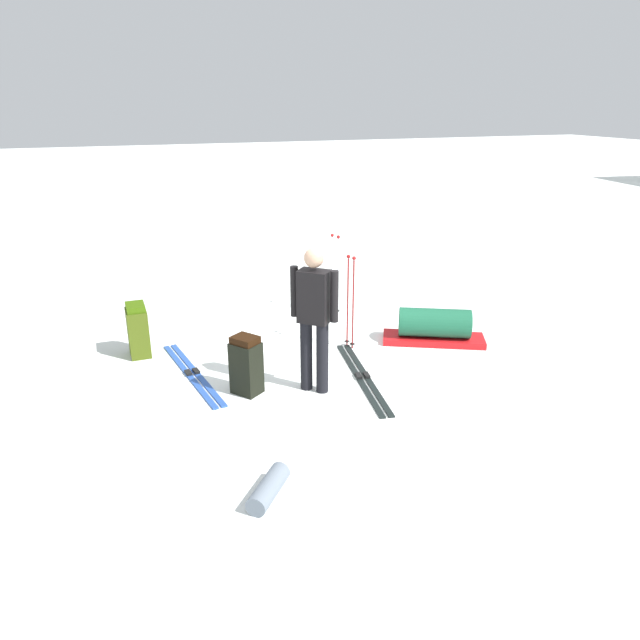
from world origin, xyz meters
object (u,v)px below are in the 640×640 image
backpack_bright (246,365)px  ski_poles_planted_near (335,270)px  backpack_large_dark (138,330)px  skier_standing (314,313)px  sleeping_mat_rolled (269,488)px  ski_pair_near (363,377)px  ski_poles_planted_far (350,297)px  gear_sled (434,327)px  ski_pair_far (192,373)px

backpack_bright → ski_poles_planted_near: ski_poles_planted_near is taller
backpack_large_dark → skier_standing: bearing=46.4°
backpack_large_dark → sleeping_mat_rolled: size_ratio=1.30×
backpack_bright → backpack_large_dark: bearing=-144.9°
backpack_large_dark → sleeping_mat_rolled: bearing=12.8°
ski_pair_near → backpack_large_dark: size_ratio=2.80×
backpack_bright → ski_poles_planted_near: 2.92m
backpack_large_dark → backpack_bright: bearing=35.1°
ski_pair_near → backpack_large_dark: (-1.66, -2.49, 0.34)m
backpack_large_dark → ski_poles_planted_far: size_ratio=0.55×
ski_poles_planted_near → sleeping_mat_rolled: 4.71m
skier_standing → backpack_large_dark: size_ratio=2.38×
skier_standing → gear_sled: size_ratio=1.17×
ski_poles_planted_near → skier_standing: bearing=-26.8°
backpack_large_dark → sleeping_mat_rolled: 3.59m
ski_pair_near → gear_sled: (-0.69, 1.39, 0.21)m
skier_standing → ski_poles_planted_near: 2.65m
ski_poles_planted_far → ski_pair_near: bearing=-13.6°
skier_standing → ski_poles_planted_far: (-1.03, 0.89, -0.24)m
backpack_large_dark → ski_pair_far: bearing=33.4°
ski_pair_far → backpack_large_dark: (-0.84, -0.55, 0.34)m
skier_standing → ski_poles_planted_far: skier_standing is taller
ski_pair_far → sleeping_mat_rolled: bearing=5.1°
gear_sled → ski_poles_planted_far: bearing=-102.5°
gear_sled → ski_pair_far: bearing=-92.3°
ski_poles_planted_far → sleeping_mat_rolled: size_ratio=2.34×
backpack_bright → sleeping_mat_rolled: backpack_bright is taller
ski_pair_far → ski_poles_planted_far: ski_poles_planted_far is taller
skier_standing → sleeping_mat_rolled: (1.74, -1.04, -0.86)m
ski_pair_far → gear_sled: size_ratio=1.37×
backpack_large_dark → gear_sled: (0.97, 3.88, -0.12)m
skier_standing → sleeping_mat_rolled: bearing=-30.9°
ski_poles_planted_near → sleeping_mat_rolled: ski_poles_planted_near is taller
ski_pair_near → ski_pair_far: 2.10m
ski_poles_planted_near → sleeping_mat_rolled: size_ratio=2.31×
skier_standing → gear_sled: 2.31m
ski_pair_far → ski_poles_planted_far: size_ratio=1.54×
ski_pair_near → ski_poles_planted_far: ski_poles_planted_far is taller
backpack_bright → ski_poles_planted_near: size_ratio=0.55×
ski_pair_far → ski_poles_planted_far: (-0.12, 2.17, 0.70)m
ski_pair_far → backpack_large_dark: size_ratio=2.78×
backpack_large_dark → ski_poles_planted_near: size_ratio=0.56×
ski_poles_planted_near → sleeping_mat_rolled: (4.10, -2.23, -0.62)m
backpack_bright → ski_pair_near: bearing=84.9°
ski_pair_near → ski_pair_far: size_ratio=1.00×
ski_pair_far → gear_sled: bearing=87.7°
ski_pair_near → ski_pair_far: (-0.83, -1.94, 0.00)m
backpack_bright → sleeping_mat_rolled: size_ratio=1.27×
ski_poles_planted_near → backpack_large_dark: bearing=-78.6°
skier_standing → ski_pair_near: (-0.08, 0.66, -0.94)m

